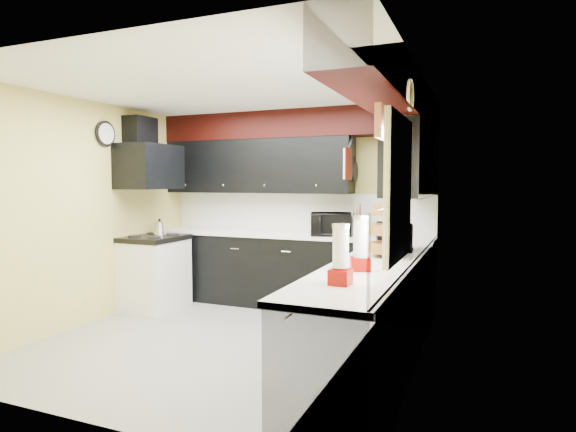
% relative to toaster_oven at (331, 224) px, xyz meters
% --- Properties ---
extents(ground, '(3.60, 3.60, 0.00)m').
position_rel_toaster_oven_xyz_m(ground, '(-0.58, -1.47, -1.08)').
color(ground, gray).
rests_on(ground, ground).
extents(wall_back, '(3.60, 0.06, 2.50)m').
position_rel_toaster_oven_xyz_m(wall_back, '(-0.58, 0.33, 0.17)').
color(wall_back, '#E0C666').
rests_on(wall_back, ground).
extents(wall_right, '(0.06, 3.60, 2.50)m').
position_rel_toaster_oven_xyz_m(wall_right, '(1.22, -1.47, 0.17)').
color(wall_right, '#E0C666').
rests_on(wall_right, ground).
extents(wall_left, '(0.06, 3.60, 2.50)m').
position_rel_toaster_oven_xyz_m(wall_left, '(-2.38, -1.47, 0.17)').
color(wall_left, '#E0C666').
rests_on(wall_left, ground).
extents(ceiling, '(3.60, 3.60, 0.06)m').
position_rel_toaster_oven_xyz_m(ceiling, '(-0.58, -1.47, 1.42)').
color(ceiling, white).
rests_on(ceiling, wall_back).
extents(cab_back, '(3.60, 0.60, 0.90)m').
position_rel_toaster_oven_xyz_m(cab_back, '(-0.58, 0.03, -0.63)').
color(cab_back, black).
rests_on(cab_back, ground).
extents(cab_right, '(0.60, 3.00, 0.90)m').
position_rel_toaster_oven_xyz_m(cab_right, '(0.92, -1.77, -0.63)').
color(cab_right, black).
rests_on(cab_right, ground).
extents(counter_back, '(3.62, 0.64, 0.04)m').
position_rel_toaster_oven_xyz_m(counter_back, '(-0.58, 0.03, -0.16)').
color(counter_back, white).
rests_on(counter_back, cab_back).
extents(counter_right, '(0.64, 3.02, 0.04)m').
position_rel_toaster_oven_xyz_m(counter_right, '(0.92, -1.77, -0.16)').
color(counter_right, white).
rests_on(counter_right, cab_right).
extents(splash_back, '(3.60, 0.02, 0.50)m').
position_rel_toaster_oven_xyz_m(splash_back, '(-0.58, 0.32, 0.11)').
color(splash_back, white).
rests_on(splash_back, counter_back).
extents(splash_right, '(0.02, 3.60, 0.50)m').
position_rel_toaster_oven_xyz_m(splash_right, '(1.21, -1.47, 0.11)').
color(splash_right, white).
rests_on(splash_right, counter_right).
extents(upper_back, '(2.60, 0.35, 0.70)m').
position_rel_toaster_oven_xyz_m(upper_back, '(-1.08, 0.15, 0.72)').
color(upper_back, black).
rests_on(upper_back, wall_back).
extents(upper_right, '(0.35, 1.80, 0.70)m').
position_rel_toaster_oven_xyz_m(upper_right, '(1.04, -0.57, 0.72)').
color(upper_right, black).
rests_on(upper_right, wall_right).
extents(soffit_back, '(3.60, 0.36, 0.35)m').
position_rel_toaster_oven_xyz_m(soffit_back, '(-0.58, 0.15, 1.25)').
color(soffit_back, black).
rests_on(soffit_back, wall_back).
extents(soffit_right, '(0.36, 3.24, 0.35)m').
position_rel_toaster_oven_xyz_m(soffit_right, '(1.04, -1.65, 1.25)').
color(soffit_right, black).
rests_on(soffit_right, wall_right).
extents(stove, '(0.60, 0.75, 0.86)m').
position_rel_toaster_oven_xyz_m(stove, '(-2.08, -0.72, -0.65)').
color(stove, white).
rests_on(stove, ground).
extents(cooktop, '(0.62, 0.77, 0.06)m').
position_rel_toaster_oven_xyz_m(cooktop, '(-2.08, -0.72, -0.19)').
color(cooktop, black).
rests_on(cooktop, stove).
extents(hood, '(0.50, 0.78, 0.55)m').
position_rel_toaster_oven_xyz_m(hood, '(-2.13, -0.72, 0.70)').
color(hood, black).
rests_on(hood, wall_left).
extents(hood_duct, '(0.24, 0.40, 0.40)m').
position_rel_toaster_oven_xyz_m(hood_duct, '(-2.26, -0.72, 1.12)').
color(hood_duct, black).
rests_on(hood_duct, wall_left).
extents(window, '(0.03, 0.86, 0.96)m').
position_rel_toaster_oven_xyz_m(window, '(1.20, -2.37, 0.47)').
color(window, white).
rests_on(window, wall_right).
extents(valance, '(0.04, 0.88, 0.20)m').
position_rel_toaster_oven_xyz_m(valance, '(1.15, -2.37, 0.87)').
color(valance, red).
rests_on(valance, wall_right).
extents(pan_top, '(0.03, 0.22, 0.40)m').
position_rel_toaster_oven_xyz_m(pan_top, '(0.24, 0.08, 0.92)').
color(pan_top, black).
rests_on(pan_top, upper_back).
extents(pan_mid, '(0.03, 0.28, 0.46)m').
position_rel_toaster_oven_xyz_m(pan_mid, '(0.24, -0.05, 0.67)').
color(pan_mid, black).
rests_on(pan_mid, upper_back).
extents(pan_low, '(0.03, 0.24, 0.42)m').
position_rel_toaster_oven_xyz_m(pan_low, '(0.24, 0.21, 0.64)').
color(pan_low, black).
rests_on(pan_low, upper_back).
extents(cut_board, '(0.03, 0.26, 0.35)m').
position_rel_toaster_oven_xyz_m(cut_board, '(0.25, -0.17, 0.72)').
color(cut_board, white).
rests_on(cut_board, upper_back).
extents(baskets, '(0.27, 0.27, 0.50)m').
position_rel_toaster_oven_xyz_m(baskets, '(0.94, -1.42, 0.10)').
color(baskets, brown).
rests_on(baskets, upper_right).
extents(clock, '(0.03, 0.30, 0.30)m').
position_rel_toaster_oven_xyz_m(clock, '(-2.35, -1.22, 1.07)').
color(clock, black).
rests_on(clock, wall_left).
extents(deco_plate, '(0.03, 0.24, 0.24)m').
position_rel_toaster_oven_xyz_m(deco_plate, '(1.19, -1.82, 1.17)').
color(deco_plate, white).
rests_on(deco_plate, wall_right).
extents(toaster_oven, '(0.58, 0.52, 0.28)m').
position_rel_toaster_oven_xyz_m(toaster_oven, '(0.00, 0.00, 0.00)').
color(toaster_oven, black).
rests_on(toaster_oven, counter_back).
extents(microwave, '(0.42, 0.53, 0.26)m').
position_rel_toaster_oven_xyz_m(microwave, '(0.94, -1.00, -0.01)').
color(microwave, black).
rests_on(microwave, counter_right).
extents(utensil_crock, '(0.18, 0.18, 0.16)m').
position_rel_toaster_oven_xyz_m(utensil_crock, '(0.31, 0.07, -0.06)').
color(utensil_crock, white).
rests_on(utensil_crock, counter_back).
extents(knife_block, '(0.13, 0.16, 0.22)m').
position_rel_toaster_oven_xyz_m(knife_block, '(0.19, 0.07, -0.03)').
color(knife_block, black).
rests_on(knife_block, counter_back).
extents(kettle, '(0.21, 0.21, 0.16)m').
position_rel_toaster_oven_xyz_m(kettle, '(-2.15, -0.52, -0.08)').
color(kettle, '#B1B0B5').
rests_on(kettle, cooktop).
extents(dispenser_a, '(0.18, 0.18, 0.38)m').
position_rel_toaster_oven_xyz_m(dispenser_a, '(0.90, -2.18, 0.05)').
color(dispenser_a, '#5A0E01').
rests_on(dispenser_a, counter_right).
extents(dispenser_b, '(0.14, 0.14, 0.35)m').
position_rel_toaster_oven_xyz_m(dispenser_b, '(0.90, -2.70, 0.04)').
color(dispenser_b, '#5A1508').
rests_on(dispenser_b, counter_right).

